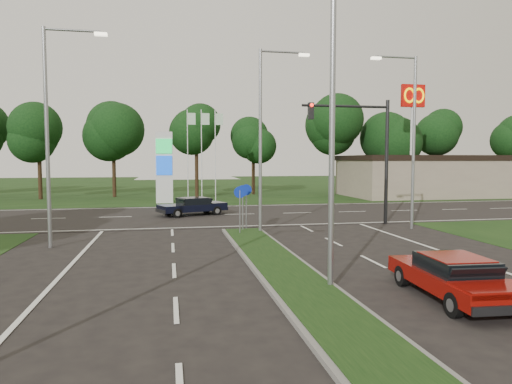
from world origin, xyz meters
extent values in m
cube|color=black|center=(0.00, 55.00, 0.00)|extent=(160.00, 50.00, 0.02)
cube|color=black|center=(0.00, 24.00, 0.00)|extent=(160.00, 12.00, 0.02)
cube|color=slate|center=(0.00, 4.00, 0.06)|extent=(2.00, 26.00, 0.12)
cube|color=gray|center=(22.00, 36.00, 2.00)|extent=(16.00, 9.00, 4.00)
cylinder|color=gray|center=(0.80, 6.00, 4.50)|extent=(0.16, 0.16, 9.00)
cylinder|color=gray|center=(0.80, 16.00, 4.50)|extent=(0.16, 0.16, 9.00)
cylinder|color=gray|center=(1.90, 16.00, 8.90)|extent=(2.20, 0.10, 0.10)
cube|color=#FFF2CC|center=(3.00, 16.00, 8.80)|extent=(0.50, 0.22, 0.12)
cylinder|color=gray|center=(-8.50, 14.00, 4.50)|extent=(0.16, 0.16, 9.00)
cylinder|color=gray|center=(-7.40, 14.00, 8.90)|extent=(2.20, 0.10, 0.10)
cube|color=#FFF2CC|center=(-6.30, 14.00, 8.80)|extent=(0.50, 0.22, 0.12)
cylinder|color=gray|center=(9.00, 16.00, 4.50)|extent=(0.16, 0.16, 9.00)
cylinder|color=gray|center=(7.90, 16.00, 8.90)|extent=(2.20, 0.10, 0.10)
cube|color=#FFF2CC|center=(6.80, 16.00, 8.80)|extent=(0.50, 0.22, 0.12)
cylinder|color=black|center=(8.50, 18.00, 3.50)|extent=(0.20, 0.20, 7.00)
cylinder|color=black|center=(6.00, 18.00, 6.60)|extent=(5.00, 0.14, 0.14)
cube|color=black|center=(4.00, 18.00, 6.30)|extent=(0.28, 0.28, 0.90)
sphere|color=#FF190C|center=(4.00, 17.82, 6.60)|extent=(0.20, 0.20, 0.20)
cylinder|color=gray|center=(-0.30, 15.50, 1.10)|extent=(0.06, 0.06, 2.20)
cylinder|color=#0C26A5|center=(-0.30, 15.50, 2.10)|extent=(0.56, 0.04, 0.56)
cylinder|color=gray|center=(0.00, 16.50, 1.10)|extent=(0.06, 0.06, 2.20)
cylinder|color=#0C26A5|center=(0.00, 16.50, 2.10)|extent=(0.56, 0.04, 0.56)
cylinder|color=gray|center=(0.30, 17.20, 1.10)|extent=(0.06, 0.06, 2.20)
cylinder|color=#0C26A5|center=(0.30, 17.20, 2.10)|extent=(0.56, 0.04, 0.56)
cube|color=silver|center=(-4.00, 33.00, 3.00)|extent=(1.40, 0.30, 6.00)
cube|color=#0CA53F|center=(-4.00, 32.82, 4.80)|extent=(1.30, 0.08, 1.20)
cube|color=#0C3FBF|center=(-4.00, 32.82, 3.20)|extent=(1.30, 0.08, 1.60)
cylinder|color=silver|center=(-2.00, 34.00, 4.00)|extent=(0.08, 0.08, 8.00)
cube|color=#B2D8B2|center=(-1.65, 34.00, 7.20)|extent=(0.70, 0.02, 1.00)
cylinder|color=silver|center=(-0.80, 34.00, 4.00)|extent=(0.08, 0.08, 8.00)
cube|color=#B2D8B2|center=(-0.45, 34.00, 7.20)|extent=(0.70, 0.02, 1.00)
cylinder|color=silver|center=(0.40, 34.00, 4.00)|extent=(0.08, 0.08, 8.00)
cube|color=#B2D8B2|center=(0.75, 34.00, 7.20)|extent=(0.70, 0.02, 1.00)
cylinder|color=silver|center=(18.00, 32.00, 5.00)|extent=(0.30, 0.30, 10.00)
cube|color=#BF0C07|center=(18.00, 32.00, 9.40)|extent=(2.20, 0.35, 2.00)
torus|color=#FFC600|center=(17.55, 31.78, 9.40)|extent=(1.06, 0.16, 1.06)
torus|color=#FFC600|center=(18.45, 31.78, 9.40)|extent=(1.06, 0.16, 1.06)
cylinder|color=black|center=(0.00, 40.00, 2.20)|extent=(0.36, 0.36, 4.40)
sphere|color=black|center=(0.00, 40.00, 6.50)|extent=(6.00, 6.00, 6.00)
sphere|color=black|center=(0.30, 39.80, 7.50)|extent=(4.80, 4.80, 4.80)
cube|color=maroon|center=(3.64, 4.55, 0.52)|extent=(1.95, 4.28, 0.43)
cube|color=black|center=(3.64, 4.46, 0.93)|extent=(1.56, 1.92, 0.40)
cube|color=maroon|center=(3.64, 4.46, 1.13)|extent=(1.46, 1.58, 0.04)
cylinder|color=black|center=(2.94, 5.93, 0.30)|extent=(0.22, 0.60, 0.59)
cylinder|color=black|center=(4.50, 5.84, 0.30)|extent=(0.22, 0.60, 0.59)
cylinder|color=black|center=(2.79, 3.25, 0.30)|extent=(0.22, 0.60, 0.59)
cube|color=black|center=(-2.14, 24.04, 0.54)|extent=(4.65, 3.17, 0.44)
cube|color=black|center=(-2.05, 24.07, 0.96)|extent=(2.30, 2.07, 0.41)
cube|color=black|center=(-2.05, 24.07, 1.17)|extent=(1.95, 1.87, 0.04)
cylinder|color=black|center=(-3.14, 22.80, 0.30)|extent=(0.64, 0.40, 0.61)
cylinder|color=black|center=(-3.71, 24.30, 0.30)|extent=(0.64, 0.40, 0.61)
cylinder|color=black|center=(-0.56, 23.77, 0.30)|extent=(0.64, 0.40, 0.61)
cylinder|color=black|center=(-1.13, 25.27, 0.30)|extent=(0.64, 0.40, 0.61)
camera|label=1|loc=(-3.63, -6.00, 3.63)|focal=32.00mm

